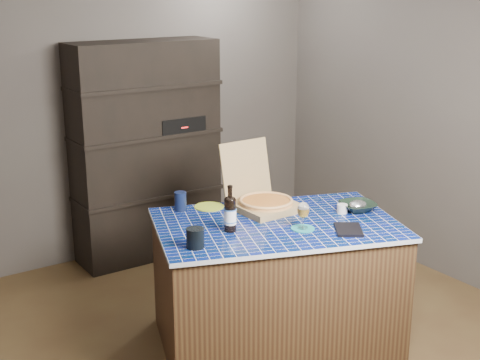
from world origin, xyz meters
TOP-DOWN VIEW (x-y plane):
  - room at (0.00, 0.00)m, footprint 3.50×3.50m
  - shelving_unit at (0.00, 1.53)m, footprint 1.20×0.41m
  - kitchen_island at (0.02, -0.23)m, footprint 1.71×1.39m
  - pizza_box at (0.10, 0.03)m, footprint 0.39×0.47m
  - mead_bottle at (-0.30, -0.19)m, footprint 0.08×0.08m
  - teal_trivet at (0.08, -0.41)m, footprint 0.14×0.14m
  - wine_glass at (0.08, -0.41)m, footprint 0.07×0.07m
  - tumbler at (-0.61, -0.30)m, footprint 0.10×0.10m
  - dvd_case at (0.28, -0.59)m, footprint 0.25×0.26m
  - bowl at (0.59, -0.35)m, footprint 0.28×0.28m
  - foil_contents at (0.59, -0.35)m, footprint 0.12×0.10m
  - white_jar at (0.47, -0.32)m, footprint 0.07×0.07m
  - navy_cup at (-0.36, 0.31)m, footprint 0.08×0.08m
  - green_trivet at (-0.18, 0.26)m, footprint 0.20×0.20m

SIDE VIEW (x-z plane):
  - kitchen_island at x=0.02m, z-range 0.00..0.81m
  - teal_trivet at x=0.08m, z-range 0.81..0.82m
  - green_trivet at x=-0.18m, z-range 0.81..0.82m
  - dvd_case at x=0.28m, z-range 0.81..0.83m
  - bowl at x=0.59m, z-range 0.81..0.87m
  - white_jar at x=0.47m, z-range 0.81..0.87m
  - foil_contents at x=0.59m, z-range 0.82..0.88m
  - tumbler at x=-0.61m, z-range 0.81..0.92m
  - pizza_box at x=0.10m, z-range 0.66..1.08m
  - navy_cup at x=-0.36m, z-range 0.81..0.94m
  - shelving_unit at x=0.00m, z-range 0.00..1.80m
  - mead_bottle at x=-0.30m, z-range 0.78..1.07m
  - wine_glass at x=0.08m, z-range 0.85..1.01m
  - room at x=0.00m, z-range -0.50..3.00m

